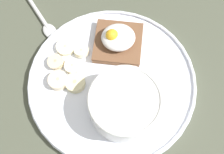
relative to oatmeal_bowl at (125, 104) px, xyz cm
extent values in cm
cube|color=#464A3B|center=(-1.63, 5.32, -4.76)|extent=(120.00, 120.00, 2.00)
cylinder|color=white|center=(-1.63, 5.32, -3.26)|extent=(29.85, 29.85, 1.00)
torus|color=white|center=(-1.63, 5.32, -2.46)|extent=(29.65, 29.65, 0.60)
cylinder|color=white|center=(0.00, 0.00, -0.15)|extent=(11.68, 11.68, 5.22)
torus|color=white|center=(0.00, 0.00, 2.46)|extent=(11.88, 11.88, 0.60)
cylinder|color=#CEBB87|center=(0.00, 0.00, -0.58)|extent=(10.28, 10.28, 3.95)
ellipsoid|color=#CEBB87|center=(0.00, 0.00, 1.19)|extent=(9.77, 9.77, 1.20)
ellipsoid|color=#C6B29A|center=(1.65, 0.96, 1.45)|extent=(1.42, 1.33, 0.51)
ellipsoid|color=tan|center=(0.80, 1.25, 1.46)|extent=(1.49, 1.32, 0.54)
ellipsoid|color=tan|center=(2.15, -1.66, 1.52)|extent=(1.71, 1.33, 0.65)
cube|color=brown|center=(0.08, 12.58, -1.45)|extent=(10.19, 10.19, 0.30)
cube|color=#8E5E3E|center=(0.08, 12.58, -2.06)|extent=(9.99, 9.99, 1.40)
ellipsoid|color=white|center=(0.08, 12.58, -0.05)|extent=(6.08, 5.59, 2.62)
sphere|color=gold|center=(-1.02, 12.58, 0.69)|extent=(2.38, 2.38, 2.38)
cylinder|color=beige|center=(-8.48, 8.63, -2.18)|extent=(3.36, 3.43, 1.32)
cylinder|color=#BDB192|center=(-8.48, 8.63, -1.67)|extent=(0.60, 0.61, 0.18)
cylinder|color=beige|center=(-8.06, 5.25, -2.10)|extent=(4.45, 4.43, 1.35)
cylinder|color=tan|center=(-8.06, 5.25, -1.47)|extent=(0.80, 0.80, 0.14)
cylinder|color=beige|center=(-11.37, 9.60, -2.03)|extent=(4.04, 3.99, 1.73)
cylinder|color=tan|center=(-11.37, 9.60, -1.44)|extent=(0.71, 0.71, 0.22)
cylinder|color=#F8ECC5|center=(-6.73, 11.58, -2.20)|extent=(3.16, 3.26, 1.37)
cylinder|color=#C2B89A|center=(-6.73, 11.58, -1.78)|extent=(0.57, 0.58, 0.22)
cylinder|color=beige|center=(-10.98, 5.97, -2.01)|extent=(3.76, 3.68, 1.60)
cylinder|color=#BFAE91|center=(-10.98, 5.97, -1.32)|extent=(0.67, 0.66, 0.16)
cylinder|color=#F6E6BB|center=(-9.59, 12.66, -2.29)|extent=(4.65, 4.67, 1.01)
cylinder|color=#C0B492|center=(-9.59, 12.66, -1.85)|extent=(0.84, 0.84, 0.14)
cylinder|color=silver|center=(-14.93, 21.35, -3.36)|extent=(5.25, 9.02, 0.80)
ellipsoid|color=silver|center=(-12.66, 17.03, -3.36)|extent=(3.80, 4.30, 0.70)
camera|label=1|loc=(-3.37, -15.72, 48.05)|focal=50.00mm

